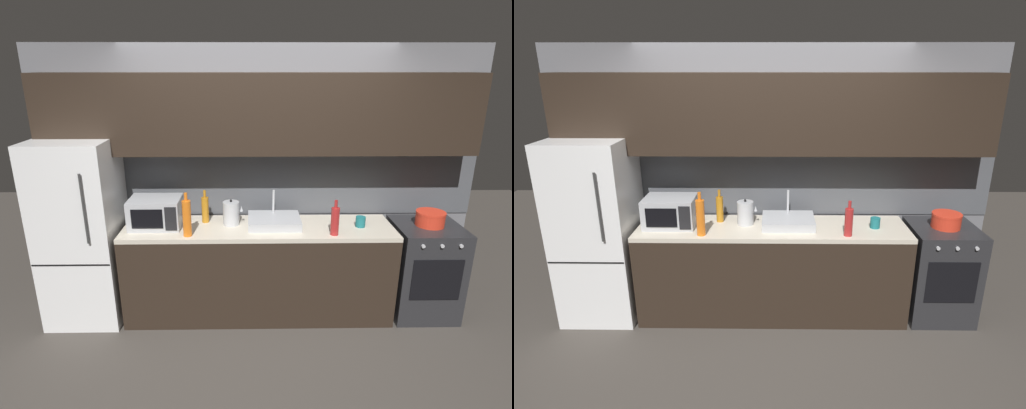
% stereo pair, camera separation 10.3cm
% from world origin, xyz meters
% --- Properties ---
extents(ground_plane, '(10.00, 10.00, 0.00)m').
position_xyz_m(ground_plane, '(0.00, 0.00, 0.00)').
color(ground_plane, '#3D3833').
extents(back_wall, '(4.22, 0.44, 2.50)m').
position_xyz_m(back_wall, '(0.00, 1.20, 1.55)').
color(back_wall, slate).
rests_on(back_wall, ground).
extents(counter_run, '(2.48, 0.60, 0.90)m').
position_xyz_m(counter_run, '(0.00, 0.90, 0.45)').
color(counter_run, black).
rests_on(counter_run, ground).
extents(refrigerator, '(0.68, 0.69, 1.71)m').
position_xyz_m(refrigerator, '(-1.62, 0.90, 0.85)').
color(refrigerator, white).
rests_on(refrigerator, ground).
extents(oven_range, '(0.60, 0.62, 0.90)m').
position_xyz_m(oven_range, '(1.58, 0.90, 0.45)').
color(oven_range, '#232326').
rests_on(oven_range, ground).
extents(microwave, '(0.46, 0.35, 0.27)m').
position_xyz_m(microwave, '(-0.94, 0.92, 1.04)').
color(microwave, '#A8AAAF').
rests_on(microwave, counter_run).
extents(sink_basin, '(0.48, 0.38, 0.30)m').
position_xyz_m(sink_basin, '(0.14, 0.93, 0.94)').
color(sink_basin, '#ADAFB5').
rests_on(sink_basin, counter_run).
extents(kettle, '(0.19, 0.15, 0.24)m').
position_xyz_m(kettle, '(-0.25, 0.96, 1.01)').
color(kettle, '#B7BABF').
rests_on(kettle, counter_run).
extents(wine_bottle_orange, '(0.08, 0.08, 0.39)m').
position_xyz_m(wine_bottle_orange, '(-0.62, 0.69, 1.07)').
color(wine_bottle_orange, orange).
rests_on(wine_bottle_orange, counter_run).
extents(wine_bottle_amber, '(0.07, 0.07, 0.31)m').
position_xyz_m(wine_bottle_amber, '(-0.50, 1.02, 1.03)').
color(wine_bottle_amber, '#B27019').
rests_on(wine_bottle_amber, counter_run).
extents(wine_bottle_red, '(0.07, 0.07, 0.32)m').
position_xyz_m(wine_bottle_red, '(0.66, 0.69, 1.03)').
color(wine_bottle_red, '#A82323').
rests_on(wine_bottle_red, counter_run).
extents(mug_teal, '(0.09, 0.09, 0.10)m').
position_xyz_m(mug_teal, '(0.93, 0.88, 0.95)').
color(mug_teal, '#19666B').
rests_on(mug_teal, counter_run).
extents(cooking_pot, '(0.26, 0.26, 0.13)m').
position_xyz_m(cooking_pot, '(1.58, 0.90, 0.97)').
color(cooking_pot, red).
rests_on(cooking_pot, oven_range).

